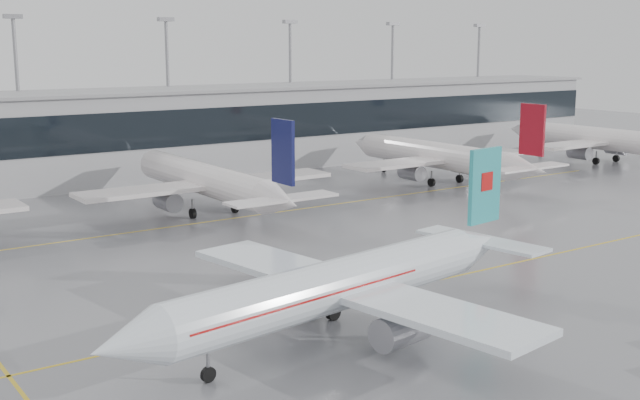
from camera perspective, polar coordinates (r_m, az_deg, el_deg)
ground at (r=63.19m, az=6.27°, el=-6.16°), size 320.00×320.00×0.00m
taxi_line_main at (r=63.19m, az=6.27°, el=-6.16°), size 120.00×0.25×0.01m
taxi_line_north at (r=87.25m, az=-6.77°, el=-1.38°), size 120.00×0.25×0.01m
terminal at (r=115.20m, az=-14.41°, el=4.37°), size 180.00×15.00×12.00m
terminal_glass at (r=108.04m, az=-13.03°, el=4.82°), size 180.00×0.20×5.00m
terminal_roof at (r=114.70m, az=-14.55°, el=7.45°), size 182.00×16.00×0.40m
light_masts at (r=120.27m, az=-15.59°, el=8.09°), size 156.40×1.00×22.60m
air_canada_jet at (r=51.92m, az=2.00°, el=-5.93°), size 35.24×28.09×10.93m
parked_jet_c at (r=89.77m, az=-7.94°, el=1.35°), size 29.64×36.96×11.72m
parked_jet_d at (r=109.91m, az=8.55°, el=3.09°), size 29.64×36.96×11.72m
parked_jet_e at (r=136.20m, az=19.36°, el=4.10°), size 29.64×36.96×11.72m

